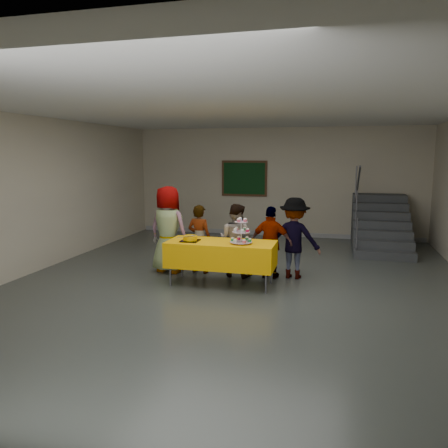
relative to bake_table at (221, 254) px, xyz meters
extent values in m
plane|color=#4C514C|center=(0.27, -0.06, -0.56)|extent=(10.00, 10.00, 0.00)
cube|color=#BFB59A|center=(0.27, 4.94, 0.94)|extent=(8.00, 0.04, 3.00)
cube|color=#BFB59A|center=(0.27, -5.06, 0.94)|extent=(8.00, 0.04, 3.00)
cube|color=#BFB59A|center=(-3.73, -0.06, 0.94)|extent=(0.04, 10.00, 3.00)
cube|color=silver|center=(0.27, -0.06, 2.44)|extent=(8.00, 10.00, 0.04)
cube|color=#999999|center=(0.27, 4.92, -0.50)|extent=(7.90, 0.03, 0.12)
cylinder|color=#595960|center=(-0.84, -0.29, -0.19)|extent=(0.04, 0.04, 0.73)
cylinder|color=#595960|center=(0.84, -0.29, -0.19)|extent=(0.04, 0.04, 0.73)
cylinder|color=#595960|center=(-0.84, 0.29, -0.19)|extent=(0.04, 0.04, 0.73)
cylinder|color=#595960|center=(0.84, 0.29, -0.19)|extent=(0.04, 0.04, 0.73)
cube|color=#595960|center=(0.00, 0.00, 0.18)|extent=(1.80, 0.70, 0.02)
cube|color=#FFAF05|center=(0.00, 0.00, -0.01)|extent=(1.88, 0.78, 0.44)
cylinder|color=silver|center=(0.37, -0.07, 0.22)|extent=(0.18, 0.18, 0.01)
cylinder|color=silver|center=(0.37, -0.07, 0.42)|extent=(0.02, 0.02, 0.42)
cylinder|color=silver|center=(0.37, -0.07, 0.24)|extent=(0.38, 0.38, 0.01)
cylinder|color=silver|center=(0.37, -0.07, 0.41)|extent=(0.30, 0.30, 0.01)
cylinder|color=silver|center=(0.37, -0.07, 0.58)|extent=(0.22, 0.22, 0.01)
cube|color=black|center=(-0.53, -0.09, 0.22)|extent=(0.30, 0.30, 0.02)
cylinder|color=#FFB300|center=(-0.53, -0.09, 0.27)|extent=(0.25, 0.25, 0.07)
ellipsoid|color=#FFB300|center=(-0.53, -0.09, 0.30)|extent=(0.25, 0.25, 0.05)
ellipsoid|color=white|center=(-0.49, -0.13, 0.32)|extent=(0.08, 0.08, 0.02)
cube|color=silver|center=(-0.55, -0.22, 0.32)|extent=(0.30, 0.16, 0.04)
imported|color=slate|center=(-1.21, 0.57, 0.28)|extent=(0.91, 0.69, 1.68)
imported|color=slate|center=(-0.61, 0.67, 0.11)|extent=(0.53, 0.40, 1.33)
imported|color=slate|center=(0.12, 0.60, 0.13)|extent=(0.77, 0.66, 1.37)
imported|color=slate|center=(0.78, 0.63, 0.11)|extent=(0.82, 0.41, 1.34)
imported|color=slate|center=(1.19, 0.77, 0.19)|extent=(1.01, 0.65, 1.49)
cube|color=#424447|center=(2.97, 2.69, -0.47)|extent=(1.30, 0.30, 0.18)
cube|color=#424447|center=(2.97, 2.99, -0.38)|extent=(1.30, 0.30, 0.36)
cube|color=#424447|center=(2.97, 3.29, -0.29)|extent=(1.30, 0.30, 0.54)
cube|color=#424447|center=(2.97, 3.59, -0.20)|extent=(1.30, 0.30, 0.72)
cube|color=#424447|center=(2.97, 3.89, -0.11)|extent=(1.30, 0.30, 0.90)
cube|color=#424447|center=(2.97, 4.19, -0.02)|extent=(1.30, 0.30, 1.08)
cube|color=#424447|center=(2.97, 4.49, 0.07)|extent=(1.30, 0.30, 1.26)
cube|color=#424447|center=(2.97, 4.79, 0.07)|extent=(1.30, 0.30, 1.26)
cylinder|color=#595960|center=(2.37, 2.64, -0.11)|extent=(0.04, 0.04, 0.90)
cylinder|color=#595960|center=(2.37, 3.44, 0.43)|extent=(0.04, 0.04, 0.90)
cylinder|color=#595960|center=(2.37, 4.34, 0.97)|extent=(0.04, 0.04, 0.90)
cylinder|color=#595960|center=(2.37, 3.49, 0.88)|extent=(0.04, 1.85, 1.20)
cube|color=#472B16|center=(-0.63, 4.91, 1.04)|extent=(1.30, 0.04, 1.00)
cube|color=#113616|center=(-0.63, 4.89, 1.04)|extent=(1.18, 0.02, 0.88)
camera|label=1|loc=(1.92, -7.18, 1.71)|focal=35.00mm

